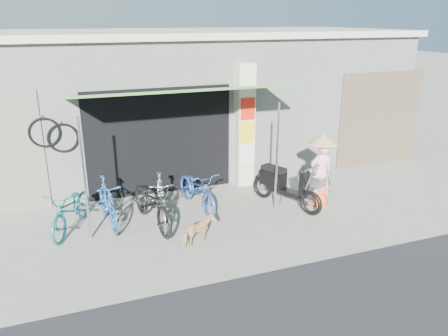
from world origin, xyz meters
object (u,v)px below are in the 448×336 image
object	(u,v)px
bike_teal	(72,209)
bike_black	(152,202)
bike_navy	(197,189)
bike_silver	(161,200)
moped	(284,185)
street_dog	(199,231)
nun	(321,170)
bike_blue	(107,202)

from	to	relation	value
bike_teal	bike_black	bearing A→B (deg)	12.37
bike_black	bike_navy	distance (m)	1.19
bike_teal	bike_silver	size ratio (longest dim) A/B	1.01
bike_teal	bike_silver	distance (m)	1.74
bike_silver	moped	xyz separation A→B (m)	(2.74, -0.07, -0.02)
bike_black	street_dog	size ratio (longest dim) A/B	2.89
bike_teal	nun	distance (m)	5.28
bike_teal	bike_blue	distance (m)	0.69
bike_blue	bike_navy	world-z (taller)	bike_blue
bike_black	bike_silver	world-z (taller)	bike_silver
bike_teal	nun	bearing A→B (deg)	18.51
bike_blue	street_dog	world-z (taller)	bike_blue
bike_black	nun	bearing A→B (deg)	-13.84
street_dog	nun	distance (m)	3.24
bike_black	bike_navy	xyz separation A→B (m)	(1.08, 0.50, -0.05)
bike_navy	street_dog	world-z (taller)	bike_navy
bike_navy	moped	bearing A→B (deg)	-25.02
bike_black	street_dog	distance (m)	1.29
bike_teal	bike_black	distance (m)	1.56
bike_silver	bike_blue	bearing A→B (deg)	171.42
bike_teal	moped	size ratio (longest dim) A/B	0.96
bike_silver	bike_navy	distance (m)	1.00
moped	bike_silver	bearing A→B (deg)	154.03
bike_black	moped	xyz separation A→B (m)	(2.93, -0.03, -0.02)
bike_black	moped	world-z (taller)	moped
nun	street_dog	bearing A→B (deg)	15.77
street_dog	moped	size ratio (longest dim) A/B	0.37
bike_teal	moped	bearing A→B (deg)	20.11
bike_blue	moped	size ratio (longest dim) A/B	0.91
street_dog	moped	bearing A→B (deg)	-88.94
street_dog	bike_silver	bearing A→B (deg)	-2.60
bike_navy	moped	xyz separation A→B (m)	(1.85, -0.53, 0.04)
bike_blue	moped	bearing A→B (deg)	-11.18
bike_navy	moped	distance (m)	1.92
moped	nun	xyz separation A→B (m)	(0.78, -0.21, 0.33)
nun	bike_navy	bearing A→B (deg)	-15.46
bike_navy	street_dog	size ratio (longest dim) A/B	2.58
bike_navy	bike_black	bearing A→B (deg)	-164.48
bike_black	bike_silver	size ratio (longest dim) A/B	1.12
bike_teal	bike_black	size ratio (longest dim) A/B	0.90
bike_teal	bike_black	xyz separation A→B (m)	(1.52, -0.34, 0.05)
bike_blue	street_dog	size ratio (longest dim) A/B	2.45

